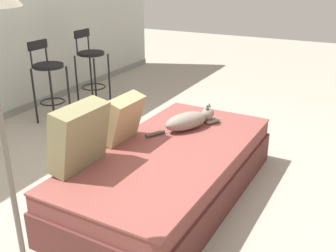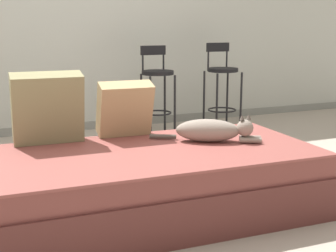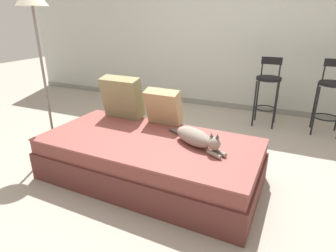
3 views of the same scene
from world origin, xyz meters
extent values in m
plane|color=#A89E8E|center=(0.00, 0.00, 0.00)|extent=(16.00, 16.00, 0.00)
cube|color=#B7BCB2|center=(0.00, 2.25, 1.30)|extent=(8.00, 0.10, 2.60)
cube|color=gray|center=(0.00, 2.20, 0.04)|extent=(8.00, 0.02, 0.09)
cube|color=brown|center=(0.00, -0.40, 0.14)|extent=(2.08, 1.07, 0.27)
cube|color=brown|center=(0.00, -0.40, 0.35)|extent=(2.04, 1.03, 0.15)
cube|color=brown|center=(0.00, -0.40, 0.41)|extent=(2.05, 1.05, 0.02)
cube|color=#847F56|center=(-0.55, 0.02, 0.65)|extent=(0.45, 0.25, 0.47)
cube|color=tan|center=(-0.04, 0.01, 0.62)|extent=(0.37, 0.24, 0.39)
ellipsoid|color=gray|center=(0.42, -0.34, 0.50)|extent=(0.45, 0.35, 0.15)
sphere|color=gray|center=(0.63, -0.45, 0.52)|extent=(0.11, 0.11, 0.11)
cone|color=#544C44|center=(0.61, -0.45, 0.59)|extent=(0.03, 0.03, 0.04)
cone|color=#544C44|center=(0.66, -0.45, 0.59)|extent=(0.03, 0.03, 0.04)
cylinder|color=gray|center=(0.65, -0.50, 0.44)|extent=(0.14, 0.10, 0.04)
cylinder|color=gray|center=(0.68, -0.44, 0.44)|extent=(0.14, 0.10, 0.04)
cylinder|color=#544C44|center=(0.17, -0.17, 0.44)|extent=(0.17, 0.11, 0.03)
cylinder|color=black|center=(0.70, 1.46, 0.33)|extent=(0.02, 0.02, 0.66)
cylinder|color=black|center=(0.98, 1.46, 0.33)|extent=(0.02, 0.02, 0.66)
cylinder|color=black|center=(0.70, 1.74, 0.33)|extent=(0.02, 0.02, 0.66)
cylinder|color=black|center=(0.98, 1.74, 0.33)|extent=(0.02, 0.02, 0.66)
torus|color=black|center=(0.84, 1.60, 0.25)|extent=(0.29, 0.29, 0.02)
cylinder|color=black|center=(0.84, 1.60, 0.68)|extent=(0.34, 0.34, 0.04)
cylinder|color=black|center=(0.72, 1.73, 0.79)|extent=(0.02, 0.02, 0.25)
cylinder|color=black|center=(0.96, 1.73, 0.79)|extent=(0.02, 0.02, 0.25)
cube|color=black|center=(0.84, 1.73, 0.91)|extent=(0.28, 0.03, 0.10)
cylinder|color=black|center=(1.47, 1.45, 0.33)|extent=(0.02, 0.02, 0.66)
cylinder|color=black|center=(1.47, 1.75, 0.33)|extent=(0.02, 0.02, 0.66)
torus|color=black|center=(1.63, 1.60, 0.23)|extent=(0.33, 0.33, 0.02)
cylinder|color=black|center=(1.63, 1.60, 0.68)|extent=(0.34, 0.34, 0.04)
cylinder|color=black|center=(1.51, 1.73, 0.80)|extent=(0.02, 0.02, 0.27)
cube|color=black|center=(1.63, 1.73, 0.93)|extent=(0.28, 0.03, 0.10)
cylinder|color=slate|center=(-1.37, -0.26, 0.01)|extent=(0.28, 0.28, 0.02)
cylinder|color=slate|center=(-1.37, -0.26, 0.79)|extent=(0.03, 0.03, 1.59)
camera|label=1|loc=(-2.46, -1.65, 1.73)|focal=42.00mm
camera|label=2|loc=(-0.99, -3.00, 1.18)|focal=50.00mm
camera|label=3|loc=(1.14, -2.51, 1.49)|focal=30.00mm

